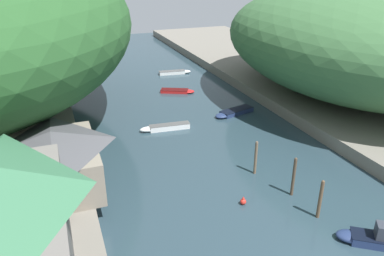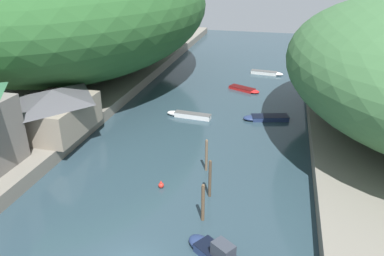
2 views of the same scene
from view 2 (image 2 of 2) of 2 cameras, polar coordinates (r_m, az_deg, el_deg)
water_surface at (r=52.95m, az=3.03°, el=2.44°), size 130.00×130.00×0.00m
left_bank at (r=61.52m, az=-19.60°, el=4.96°), size 22.00×120.00×1.51m
hillside_left at (r=68.37m, az=-17.01°, el=17.19°), size 41.97×58.76×21.68m
boathouse_shed at (r=45.25m, az=-20.13°, el=2.59°), size 7.40×9.87×5.05m
boat_red_skiff at (r=62.17m, az=8.15°, el=5.85°), size 5.49×3.77×0.47m
boat_cabin_cruiser at (r=71.86m, az=11.49°, el=8.22°), size 6.06×1.99×0.62m
boat_yellow_tender at (r=51.03m, az=-0.71°, el=2.01°), size 6.31×1.64×0.68m
boat_near_quay at (r=28.34m, az=3.75°, el=-18.51°), size 5.35×4.38×1.81m
boat_far_upstream at (r=51.13m, az=10.97°, el=1.54°), size 6.28×3.18×0.60m
mooring_post_nearest at (r=30.97m, az=1.68°, el=-11.25°), size 0.29×0.29×3.50m
mooring_post_second at (r=33.75m, az=2.75°, el=-7.69°), size 0.27×0.27×3.76m
mooring_post_middle at (r=37.77m, az=2.21°, el=-4.13°), size 0.27×0.27×3.51m
channel_buoy_near at (r=35.85m, az=-4.73°, el=-8.63°), size 0.53×0.53×0.79m
person_by_boathouse at (r=40.80m, az=-24.46°, el=-3.07°), size 0.24×0.39×1.69m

